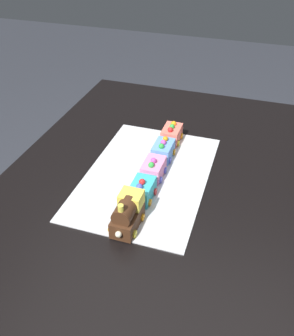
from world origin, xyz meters
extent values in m
plane|color=#2D3038|center=(0.00, 0.00, 0.00)|extent=(8.00, 8.00, 0.00)
cube|color=black|center=(0.00, 0.00, 0.72)|extent=(1.40, 1.00, 0.03)
cube|color=black|center=(0.64, -0.44, 0.35)|extent=(0.07, 0.07, 0.71)
cube|color=black|center=(0.64, 0.44, 0.35)|extent=(0.07, 0.07, 0.71)
cube|color=silver|center=(-0.01, 0.02, 0.74)|extent=(0.60, 0.40, 0.00)
cube|color=#472816|center=(-0.26, 0.00, 0.77)|extent=(0.12, 0.06, 0.05)
cylinder|color=#472816|center=(-0.28, 0.00, 0.81)|extent=(0.07, 0.05, 0.05)
cube|color=#F4E04C|center=(-0.23, 0.00, 0.82)|extent=(0.06, 0.06, 0.04)
cylinder|color=#F4E04C|center=(-0.30, 0.00, 0.84)|extent=(0.02, 0.02, 0.03)
sphere|color=#F4EFCC|center=(-0.33, 0.00, 0.78)|extent=(0.02, 0.02, 0.02)
cylinder|color=yellow|center=(-0.29, -0.03, 0.76)|extent=(0.02, 0.01, 0.02)
cylinder|color=orange|center=(-0.23, -0.03, 0.76)|extent=(0.02, 0.01, 0.02)
cylinder|color=orange|center=(-0.29, 0.04, 0.76)|extent=(0.02, 0.01, 0.02)
cylinder|color=orange|center=(-0.23, 0.04, 0.76)|extent=(0.02, 0.01, 0.02)
cube|color=#38B7C6|center=(-0.13, 0.00, 0.77)|extent=(0.10, 0.06, 0.06)
cylinder|color=orange|center=(-0.16, -0.03, 0.76)|extent=(0.02, 0.01, 0.02)
cylinder|color=red|center=(-0.10, -0.03, 0.76)|extent=(0.02, 0.01, 0.02)
cylinder|color=#D84CB2|center=(-0.16, 0.04, 0.76)|extent=(0.02, 0.01, 0.02)
cylinder|color=yellow|center=(-0.10, 0.04, 0.76)|extent=(0.02, 0.01, 0.02)
sphere|color=#4C59D8|center=(-0.15, 0.00, 0.81)|extent=(0.02, 0.02, 0.02)
sphere|color=red|center=(-0.13, 0.00, 0.81)|extent=(0.02, 0.02, 0.02)
cube|color=pink|center=(-0.01, 0.00, 0.77)|extent=(0.10, 0.06, 0.06)
cylinder|color=#4C59D8|center=(-0.04, -0.03, 0.76)|extent=(0.02, 0.01, 0.02)
cylinder|color=#4C59D8|center=(0.02, -0.03, 0.76)|extent=(0.02, 0.01, 0.02)
cylinder|color=red|center=(-0.04, 0.04, 0.76)|extent=(0.02, 0.01, 0.02)
cylinder|color=#4C59D8|center=(0.02, 0.04, 0.76)|extent=(0.02, 0.01, 0.02)
sphere|color=#D84CB2|center=(-0.01, 0.00, 0.81)|extent=(0.02, 0.02, 0.02)
sphere|color=green|center=(-0.04, 0.00, 0.81)|extent=(0.02, 0.02, 0.02)
cube|color=#669EEA|center=(0.11, 0.00, 0.77)|extent=(0.10, 0.06, 0.06)
cylinder|color=#4C59D8|center=(0.08, -0.03, 0.76)|extent=(0.02, 0.01, 0.02)
cylinder|color=orange|center=(0.13, -0.03, 0.76)|extent=(0.02, 0.01, 0.02)
cylinder|color=#D84CB2|center=(0.08, 0.04, 0.76)|extent=(0.02, 0.01, 0.02)
cylinder|color=#D84CB2|center=(0.13, 0.04, 0.76)|extent=(0.02, 0.01, 0.02)
sphere|color=orange|center=(0.13, 0.00, 0.81)|extent=(0.02, 0.02, 0.02)
sphere|color=#D84CB2|center=(0.11, 0.00, 0.81)|extent=(0.02, 0.02, 0.02)
sphere|color=green|center=(0.08, 0.00, 0.81)|extent=(0.02, 0.02, 0.02)
cube|color=#F27260|center=(0.22, 0.00, 0.77)|extent=(0.10, 0.06, 0.06)
cylinder|color=yellow|center=(0.20, -0.03, 0.76)|extent=(0.02, 0.01, 0.02)
cylinder|color=orange|center=(0.25, -0.03, 0.76)|extent=(0.02, 0.01, 0.02)
cylinder|color=orange|center=(0.20, 0.04, 0.76)|extent=(0.02, 0.01, 0.02)
cylinder|color=yellow|center=(0.25, 0.04, 0.76)|extent=(0.02, 0.01, 0.02)
sphere|color=orange|center=(0.25, 0.00, 0.81)|extent=(0.02, 0.02, 0.02)
sphere|color=red|center=(0.20, 0.00, 0.81)|extent=(0.02, 0.02, 0.02)
sphere|color=green|center=(0.22, 0.00, 0.81)|extent=(0.02, 0.02, 0.02)
camera|label=1|loc=(-0.97, -0.29, 1.51)|focal=39.76mm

